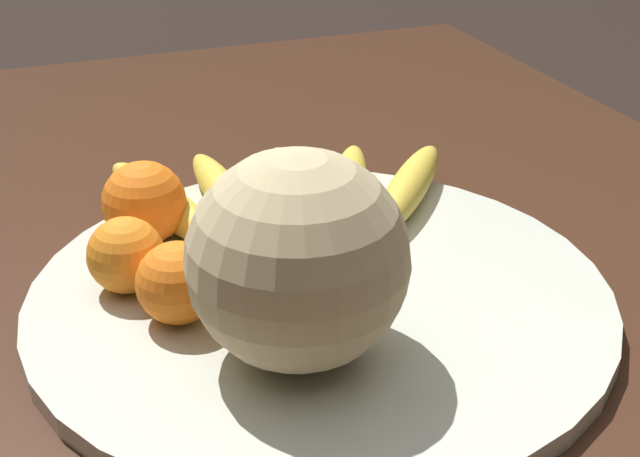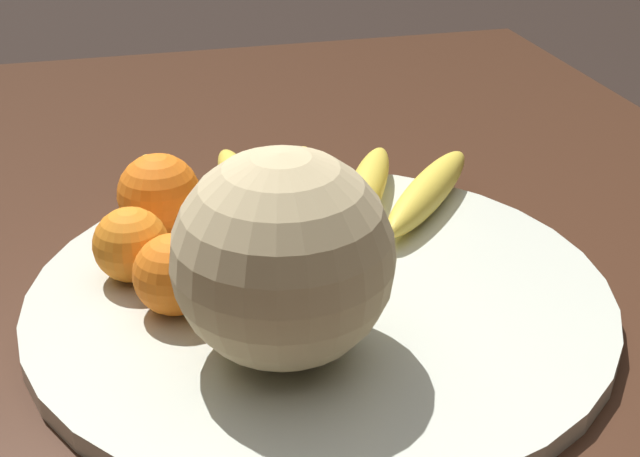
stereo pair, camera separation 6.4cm
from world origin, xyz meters
name	(u,v)px [view 2 (the right image)]	position (x,y,z in m)	size (l,w,h in m)	color
kitchen_table	(359,373)	(0.00, 0.00, 0.60)	(1.32, 0.87, 0.70)	#3D2316
fruit_bowl	(320,296)	(0.04, -0.04, 0.71)	(0.44, 0.44, 0.02)	beige
melon	(283,258)	(0.11, -0.09, 0.79)	(0.14, 0.14, 0.14)	#C6B284
banana_bunch	(302,191)	(-0.10, -0.03, 0.73)	(0.22, 0.32, 0.03)	#473819
orange_front_left	(159,194)	(-0.08, -0.15, 0.75)	(0.07, 0.07, 0.07)	orange
orange_front_right	(277,233)	(0.00, -0.07, 0.75)	(0.06, 0.06, 0.06)	orange
orange_mid_center	(174,274)	(0.04, -0.15, 0.75)	(0.06, 0.06, 0.06)	orange
orange_back_left	(131,245)	(-0.01, -0.18, 0.74)	(0.06, 0.06, 0.06)	orange
produce_tag	(208,267)	(-0.01, -0.12, 0.72)	(0.08, 0.03, 0.00)	white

